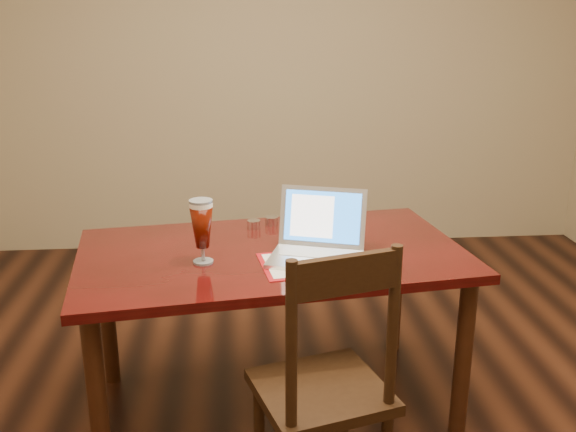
{
  "coord_description": "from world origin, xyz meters",
  "views": [
    {
      "loc": [
        -0.36,
        -2.16,
        1.7
      ],
      "look_at": [
        -0.15,
        0.38,
        0.89
      ],
      "focal_mm": 40.0,
      "sensor_mm": 36.0,
      "label": 1
    }
  ],
  "objects": [
    {
      "name": "dining_table",
      "position": [
        -0.22,
        0.35,
        0.67
      ],
      "size": [
        1.7,
        1.1,
        1.01
      ],
      "rotation": [
        0.0,
        0.0,
        0.13
      ],
      "color": "#450909",
      "rests_on": "ground"
    },
    {
      "name": "dining_chair",
      "position": [
        -0.08,
        -0.27,
        0.48
      ],
      "size": [
        0.53,
        0.51,
        1.02
      ],
      "rotation": [
        0.0,
        0.0,
        0.28
      ],
      "color": "black",
      "rests_on": "ground"
    }
  ]
}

